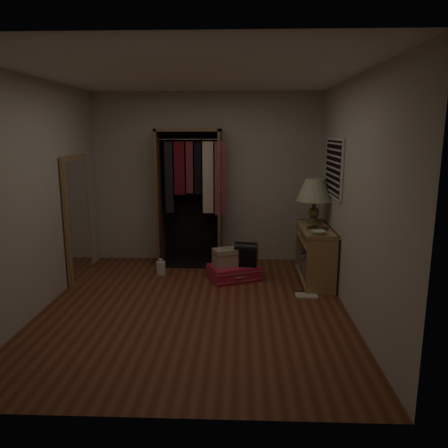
# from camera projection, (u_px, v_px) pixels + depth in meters

# --- Properties ---
(ground) EXTENTS (4.00, 4.00, 0.00)m
(ground) POSITION_uv_depth(u_px,v_px,m) (195.00, 308.00, 5.08)
(ground) COLOR brown
(ground) RESTS_ON ground
(room_walls) EXTENTS (3.52, 4.02, 2.60)m
(room_walls) POSITION_uv_depth(u_px,v_px,m) (200.00, 179.00, 4.81)
(room_walls) COLOR beige
(room_walls) RESTS_ON ground
(console_bookshelf) EXTENTS (0.42, 1.12, 0.75)m
(console_bookshelf) POSITION_uv_depth(u_px,v_px,m) (315.00, 252.00, 5.95)
(console_bookshelf) COLOR #A17C4E
(console_bookshelf) RESTS_ON ground
(open_wardrobe) EXTENTS (1.02, 0.50, 2.05)m
(open_wardrobe) POSITION_uv_depth(u_px,v_px,m) (193.00, 186.00, 6.56)
(open_wardrobe) COLOR brown
(open_wardrobe) RESTS_ON ground
(floor_mirror) EXTENTS (0.06, 0.80, 1.70)m
(floor_mirror) POSITION_uv_depth(u_px,v_px,m) (78.00, 218.00, 5.94)
(floor_mirror) COLOR #9E784C
(floor_mirror) RESTS_ON ground
(pink_suitcase) EXTENTS (0.80, 0.70, 0.20)m
(pink_suitcase) POSITION_uv_depth(u_px,v_px,m) (233.00, 272.00, 6.04)
(pink_suitcase) COLOR #C7183E
(pink_suitcase) RESTS_ON ground
(train_case) EXTENTS (0.42, 0.36, 0.26)m
(train_case) POSITION_uv_depth(u_px,v_px,m) (226.00, 257.00, 5.99)
(train_case) COLOR tan
(train_case) RESTS_ON pink_suitcase
(black_bag) EXTENTS (0.33, 0.24, 0.33)m
(black_bag) POSITION_uv_depth(u_px,v_px,m) (246.00, 253.00, 5.99)
(black_bag) COLOR black
(black_bag) RESTS_ON pink_suitcase
(table_lamp) EXTENTS (0.65, 0.65, 0.63)m
(table_lamp) POSITION_uv_depth(u_px,v_px,m) (315.00, 191.00, 6.02)
(table_lamp) COLOR #505A2B
(table_lamp) RESTS_ON console_bookshelf
(brass_tray) EXTENTS (0.30, 0.30, 0.02)m
(brass_tray) POSITION_uv_depth(u_px,v_px,m) (318.00, 228.00, 5.76)
(brass_tray) COLOR olive
(brass_tray) RESTS_ON console_bookshelf
(ceramic_bowl) EXTENTS (0.21, 0.21, 0.05)m
(ceramic_bowl) POSITION_uv_depth(u_px,v_px,m) (318.00, 232.00, 5.46)
(ceramic_bowl) COLOR #AFCEAB
(ceramic_bowl) RESTS_ON console_bookshelf
(white_jug) EXTENTS (0.16, 0.16, 0.23)m
(white_jug) POSITION_uv_depth(u_px,v_px,m) (161.00, 268.00, 6.26)
(white_jug) COLOR white
(white_jug) RESTS_ON ground
(floor_book) EXTENTS (0.28, 0.22, 0.03)m
(floor_book) POSITION_uv_depth(u_px,v_px,m) (306.00, 295.00, 5.46)
(floor_book) COLOR beige
(floor_book) RESTS_ON ground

